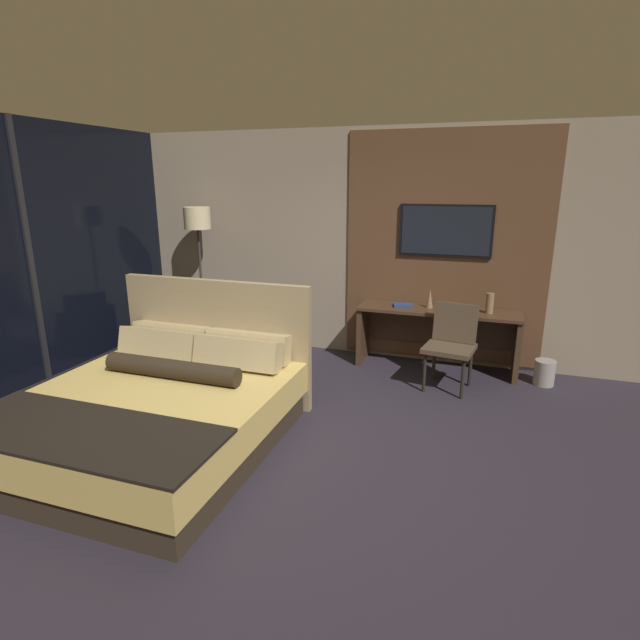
{
  "coord_description": "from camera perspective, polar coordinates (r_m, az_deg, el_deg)",
  "views": [
    {
      "loc": [
        1.51,
        -3.48,
        2.18
      ],
      "look_at": [
        -0.02,
        0.99,
        0.85
      ],
      "focal_mm": 28.0,
      "sensor_mm": 36.0,
      "label": 1
    }
  ],
  "objects": [
    {
      "name": "ground_plane",
      "position": [
        4.37,
        -4.15,
        -14.26
      ],
      "size": [
        16.0,
        16.0,
        0.0
      ],
      "primitive_type": "plane",
      "color": "#28232D"
    },
    {
      "name": "wall_back_tv_panel",
      "position": [
        6.28,
        6.11,
        8.43
      ],
      "size": [
        7.2,
        0.09,
        2.8
      ],
      "color": "gray",
      "rests_on": "ground_plane"
    },
    {
      "name": "wall_left_window",
      "position": [
        6.01,
        -30.25,
        5.36
      ],
      "size": [
        0.06,
        6.0,
        2.8
      ],
      "color": "black",
      "rests_on": "ground_plane"
    },
    {
      "name": "bed",
      "position": [
        4.51,
        -17.86,
        -9.5
      ],
      "size": [
        2.02,
        2.24,
        1.24
      ],
      "color": "#33281E",
      "rests_on": "ground_plane"
    },
    {
      "name": "desk",
      "position": [
        6.06,
        13.28,
        -0.85
      ],
      "size": [
        1.85,
        0.5,
        0.74
      ],
      "color": "#422D1E",
      "rests_on": "ground_plane"
    },
    {
      "name": "tv",
      "position": [
        6.05,
        14.15,
        9.87
      ],
      "size": [
        1.06,
        0.04,
        0.6
      ],
      "color": "black"
    },
    {
      "name": "desk_chair",
      "position": [
        5.54,
        14.84,
        -2.06
      ],
      "size": [
        0.57,
        0.56,
        0.91
      ],
      "rotation": [
        0.0,
        0.0,
        -0.15
      ],
      "color": "#4C3D2D",
      "rests_on": "ground_plane"
    },
    {
      "name": "armchair_by_window",
      "position": [
        6.69,
        -17.04,
        -1.59
      ],
      "size": [
        0.97,
        0.98,
        0.8
      ],
      "rotation": [
        0.0,
        0.0,
        2.18
      ],
      "color": "#47423D",
      "rests_on": "ground_plane"
    },
    {
      "name": "floor_lamp",
      "position": [
        6.78,
        -13.78,
        9.98
      ],
      "size": [
        0.34,
        0.34,
        1.85
      ],
      "color": "#282623",
      "rests_on": "ground_plane"
    },
    {
      "name": "vase_tall",
      "position": [
        5.92,
        18.82,
        1.82
      ],
      "size": [
        0.09,
        0.09,
        0.23
      ],
      "color": "#846647",
      "rests_on": "desk"
    },
    {
      "name": "vase_short",
      "position": [
        5.99,
        12.43,
        2.45
      ],
      "size": [
        0.08,
        0.08,
        0.23
      ],
      "color": "#846647",
      "rests_on": "desk"
    },
    {
      "name": "book",
      "position": [
        6.01,
        9.45,
        1.67
      ],
      "size": [
        0.25,
        0.21,
        0.03
      ],
      "color": "navy",
      "rests_on": "desk"
    },
    {
      "name": "waste_bin",
      "position": [
        6.05,
        24.27,
        -5.5
      ],
      "size": [
        0.22,
        0.22,
        0.28
      ],
      "color": "gray",
      "rests_on": "ground_plane"
    }
  ]
}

